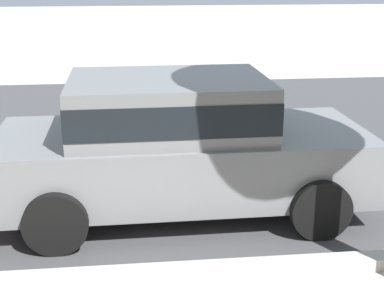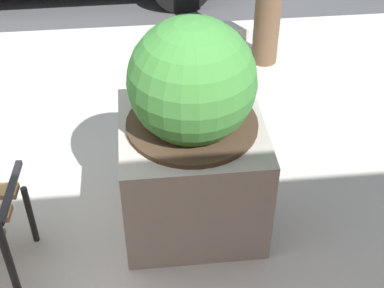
# 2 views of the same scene
# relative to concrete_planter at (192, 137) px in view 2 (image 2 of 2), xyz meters

# --- Properties ---
(concrete_planter) EXTENTS (0.86, 0.86, 1.41)m
(concrete_planter) POSITION_rel_concrete_planter_xyz_m (0.00, 0.00, 0.00)
(concrete_planter) COLOR gray
(concrete_planter) RESTS_ON ground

